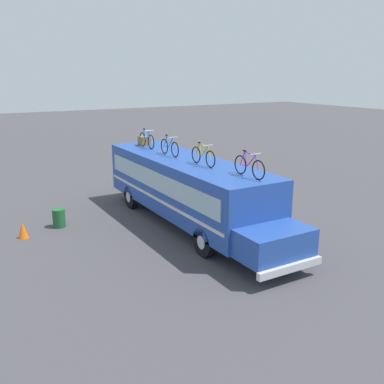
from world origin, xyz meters
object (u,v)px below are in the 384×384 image
(rooftop_bicycle_1, at_px, (147,140))
(rooftop_bicycle_4, at_px, (249,166))
(luggage_bag_1, at_px, (144,141))
(rooftop_bicycle_3, at_px, (203,156))
(traffic_cone, at_px, (23,230))
(rooftop_bicycle_2, at_px, (169,147))
(trash_bin, at_px, (59,218))
(bus, at_px, (188,187))

(rooftop_bicycle_1, xyz_separation_m, rooftop_bicycle_4, (7.27, 0.47, 0.00))
(luggage_bag_1, distance_m, rooftop_bicycle_3, 5.54)
(traffic_cone, bearing_deg, rooftop_bicycle_2, 84.63)
(luggage_bag_1, height_order, rooftop_bicycle_4, rooftop_bicycle_4)
(rooftop_bicycle_1, height_order, rooftop_bicycle_4, rooftop_bicycle_4)
(rooftop_bicycle_1, bearing_deg, trash_bin, -75.63)
(bus, distance_m, traffic_cone, 6.71)
(rooftop_bicycle_2, bearing_deg, trash_bin, -104.18)
(luggage_bag_1, relative_size, rooftop_bicycle_4, 0.29)
(rooftop_bicycle_4, bearing_deg, rooftop_bicycle_1, -176.27)
(rooftop_bicycle_4, height_order, traffic_cone, rooftop_bicycle_4)
(rooftop_bicycle_1, relative_size, traffic_cone, 2.49)
(rooftop_bicycle_2, bearing_deg, traffic_cone, -95.37)
(rooftop_bicycle_2, relative_size, rooftop_bicycle_4, 0.97)
(trash_bin, height_order, traffic_cone, trash_bin)
(luggage_bag_1, bearing_deg, traffic_cone, -68.54)
(rooftop_bicycle_4, bearing_deg, luggage_bag_1, -177.91)
(rooftop_bicycle_1, bearing_deg, rooftop_bicycle_2, -0.07)
(rooftop_bicycle_2, relative_size, rooftop_bicycle_3, 0.96)
(rooftop_bicycle_1, distance_m, rooftop_bicycle_2, 2.35)
(traffic_cone, bearing_deg, trash_bin, 111.07)
(trash_bin, bearing_deg, rooftop_bicycle_2, 75.82)
(rooftop_bicycle_3, bearing_deg, rooftop_bicycle_4, 7.53)
(rooftop_bicycle_3, height_order, trash_bin, rooftop_bicycle_3)
(rooftop_bicycle_1, height_order, rooftop_bicycle_3, rooftop_bicycle_1)
(rooftop_bicycle_1, bearing_deg, rooftop_bicycle_4, 3.73)
(bus, distance_m, rooftop_bicycle_4, 3.96)
(bus, bearing_deg, rooftop_bicycle_2, -172.00)
(rooftop_bicycle_4, height_order, trash_bin, rooftop_bicycle_4)
(bus, xyz_separation_m, luggage_bag_1, (-4.34, 0.01, 1.37))
(luggage_bag_1, bearing_deg, rooftop_bicycle_1, -14.30)
(rooftop_bicycle_3, height_order, traffic_cone, rooftop_bicycle_3)
(trash_bin, bearing_deg, rooftop_bicycle_4, 39.87)
(rooftop_bicycle_1, bearing_deg, traffic_cone, -73.91)
(trash_bin, distance_m, traffic_cone, 1.64)
(luggage_bag_1, height_order, rooftop_bicycle_2, rooftop_bicycle_2)
(rooftop_bicycle_4, distance_m, trash_bin, 8.40)
(rooftop_bicycle_1, xyz_separation_m, traffic_cone, (1.77, -6.14, -2.83))
(bus, xyz_separation_m, rooftop_bicycle_1, (-3.63, -0.18, 1.52))
(bus, bearing_deg, rooftop_bicycle_4, 4.65)
(rooftop_bicycle_3, relative_size, traffic_cone, 2.60)
(bus, distance_m, rooftop_bicycle_1, 3.94)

